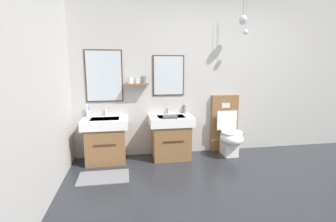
% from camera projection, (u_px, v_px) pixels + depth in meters
% --- Properties ---
extents(ground_plane, '(6.38, 5.12, 0.10)m').
position_uv_depth(ground_plane, '(278.00, 209.00, 2.73)').
color(ground_plane, '#23262B').
rests_on(ground_plane, ground).
extents(wall_back, '(5.18, 0.45, 2.68)m').
position_uv_depth(wall_back, '(218.00, 75.00, 4.32)').
color(wall_back, '#B7B5B2').
rests_on(wall_back, ground).
extents(wall_left, '(0.12, 3.92, 2.68)m').
position_uv_depth(wall_left, '(14.00, 85.00, 2.06)').
color(wall_left, '#B7B5B2').
rests_on(wall_left, ground).
extents(bath_mat, '(0.68, 0.44, 0.01)m').
position_uv_depth(bath_mat, '(104.00, 177.00, 3.38)').
color(bath_mat, slate).
rests_on(bath_mat, ground).
extents(vanity_sink_left, '(0.70, 0.52, 0.70)m').
position_uv_depth(vanity_sink_left, '(106.00, 139.00, 3.90)').
color(vanity_sink_left, brown).
rests_on(vanity_sink_left, ground).
extents(tap_on_left_sink, '(0.03, 0.13, 0.11)m').
position_uv_depth(tap_on_left_sink, '(106.00, 112.00, 4.02)').
color(tap_on_left_sink, silver).
rests_on(tap_on_left_sink, vanity_sink_left).
extents(vanity_sink_right, '(0.70, 0.52, 0.70)m').
position_uv_depth(vanity_sink_right, '(171.00, 136.00, 4.08)').
color(vanity_sink_right, brown).
rests_on(vanity_sink_right, ground).
extents(tap_on_right_sink, '(0.03, 0.13, 0.11)m').
position_uv_depth(tap_on_right_sink, '(169.00, 110.00, 4.19)').
color(tap_on_right_sink, silver).
rests_on(tap_on_right_sink, vanity_sink_right).
extents(toilet, '(0.48, 0.62, 1.00)m').
position_uv_depth(toilet, '(228.00, 132.00, 4.26)').
color(toilet, brown).
rests_on(toilet, ground).
extents(toothbrush_cup, '(0.07, 0.07, 0.20)m').
position_uv_depth(toothbrush_cup, '(88.00, 113.00, 3.96)').
color(toothbrush_cup, silver).
rests_on(toothbrush_cup, vanity_sink_left).
extents(soap_dispenser, '(0.06, 0.06, 0.18)m').
position_uv_depth(soap_dispenser, '(185.00, 109.00, 4.23)').
color(soap_dispenser, gray).
rests_on(soap_dispenser, vanity_sink_right).
extents(folded_hand_towel, '(0.22, 0.16, 0.04)m').
position_uv_depth(folded_hand_towel, '(170.00, 117.00, 3.85)').
color(folded_hand_towel, '#47474C').
rests_on(folded_hand_towel, vanity_sink_right).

